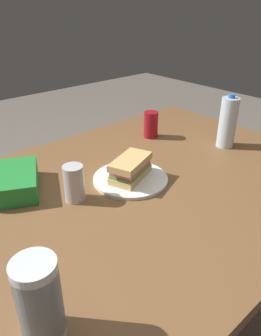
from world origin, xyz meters
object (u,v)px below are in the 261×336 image
(dining_table, at_px, (120,211))
(sandwich, at_px, (130,168))
(paper_plate, at_px, (130,179))
(chip_bag, at_px, (14,181))
(plastic_cup_stack, at_px, (40,301))
(soda_can_red, at_px, (151,125))
(water_bottle_tall, at_px, (228,122))
(soda_can_silver, at_px, (74,183))

(dining_table, relative_size, sandwich, 8.75)
(paper_plate, bearing_deg, sandwich, 47.50)
(sandwich, bearing_deg, dining_table, 23.75)
(chip_bag, distance_m, plastic_cup_stack, 0.58)
(soda_can_red, xyz_separation_m, plastic_cup_stack, (0.87, 0.58, 0.03))
(sandwich, relative_size, chip_bag, 0.87)
(paper_plate, relative_size, plastic_cup_stack, 1.46)
(dining_table, relative_size, water_bottle_tall, 7.52)
(paper_plate, xyz_separation_m, sandwich, (0.00, 0.00, 0.05))
(dining_table, bearing_deg, paper_plate, -155.21)
(soda_can_red, distance_m, soda_can_silver, 0.60)
(sandwich, bearing_deg, soda_can_silver, -7.78)
(soda_can_red, bearing_deg, soda_can_silver, 21.31)
(dining_table, xyz_separation_m, water_bottle_tall, (-0.60, 0.01, 0.19))
(soda_can_red, height_order, plastic_cup_stack, plastic_cup_stack)
(chip_bag, relative_size, plastic_cup_stack, 1.24)
(dining_table, relative_size, paper_plate, 6.49)
(chip_bag, xyz_separation_m, plastic_cup_stack, (0.18, 0.55, 0.06))
(soda_can_silver, bearing_deg, water_bottle_tall, 174.26)
(dining_table, relative_size, soda_can_red, 14.34)
(plastic_cup_stack, bearing_deg, chip_bag, -108.40)
(sandwich, height_order, water_bottle_tall, water_bottle_tall)
(paper_plate, xyz_separation_m, water_bottle_tall, (-0.52, 0.05, 0.10))
(chip_bag, height_order, water_bottle_tall, water_bottle_tall)
(chip_bag, xyz_separation_m, water_bottle_tall, (-0.86, 0.26, 0.07))
(plastic_cup_stack, bearing_deg, sandwich, -147.07)
(chip_bag, bearing_deg, water_bottle_tall, 99.85)
(dining_table, xyz_separation_m, plastic_cup_stack, (0.44, 0.30, 0.17))
(chip_bag, bearing_deg, sandwich, 84.37)
(paper_plate, distance_m, sandwich, 0.05)
(paper_plate, relative_size, sandwich, 1.35)
(plastic_cup_stack, bearing_deg, soda_can_red, -145.97)
(water_bottle_tall, bearing_deg, dining_table, -0.82)
(water_bottle_tall, relative_size, soda_can_silver, 1.91)
(soda_can_red, distance_m, water_bottle_tall, 0.34)
(dining_table, bearing_deg, water_bottle_tall, 179.18)
(dining_table, height_order, water_bottle_tall, water_bottle_tall)
(plastic_cup_stack, height_order, soda_can_silver, plastic_cup_stack)
(paper_plate, height_order, chip_bag, chip_bag)
(plastic_cup_stack, bearing_deg, water_bottle_tall, -164.30)
(paper_plate, distance_m, water_bottle_tall, 0.53)
(sandwich, distance_m, water_bottle_tall, 0.52)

